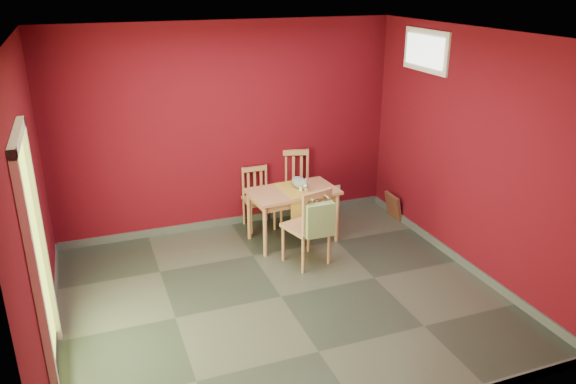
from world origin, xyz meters
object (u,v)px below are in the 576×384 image
object	(u,v)px
chair_near	(309,225)
cat	(299,180)
dining_table	(293,196)
chair_far_left	(258,197)
chair_far_right	(294,186)
picture_frame	(393,206)
tote_bag	(320,220)

from	to	relation	value
chair_near	cat	world-z (taller)	chair_near
dining_table	chair_far_left	xyz separation A→B (m)	(-0.28, 0.57, -0.18)
chair_far_right	chair_near	distance (m)	1.28
chair_far_right	chair_near	size ratio (longest dim) A/B	1.02
chair_far_right	picture_frame	world-z (taller)	chair_far_right
chair_far_right	tote_bag	xyz separation A→B (m)	(-0.27, -1.47, 0.15)
chair_far_left	chair_near	distance (m)	1.25
chair_near	chair_far_left	bearing A→B (deg)	100.35
dining_table	picture_frame	distance (m)	1.64
dining_table	chair_far_right	world-z (taller)	chair_far_right
dining_table	cat	world-z (taller)	cat
chair_near	cat	size ratio (longest dim) A/B	2.63
cat	picture_frame	bearing A→B (deg)	7.77
tote_bag	cat	world-z (taller)	tote_bag
tote_bag	cat	bearing A→B (deg)	82.15
picture_frame	cat	bearing A→B (deg)	-176.26
chair_near	chair_far_right	bearing A→B (deg)	76.11
chair_far_left	tote_bag	bearing A→B (deg)	-79.67
cat	chair_far_right	bearing A→B (deg)	79.26
dining_table	chair_far_left	world-z (taller)	chair_far_left
chair_far_left	chair_near	world-z (taller)	chair_near
dining_table	tote_bag	xyz separation A→B (m)	(-0.02, -0.88, 0.05)
picture_frame	tote_bag	bearing A→B (deg)	-146.86
chair_far_left	dining_table	bearing A→B (deg)	-63.79
dining_table	chair_far_left	distance (m)	0.66
chair_far_left	cat	bearing A→B (deg)	-52.06
chair_far_right	cat	size ratio (longest dim) A/B	2.67
dining_table	picture_frame	size ratio (longest dim) A/B	3.26
dining_table	cat	bearing A→B (deg)	30.54
chair_far_left	chair_near	xyz separation A→B (m)	(0.22, -1.23, 0.08)
dining_table	cat	size ratio (longest dim) A/B	3.12
chair_far_left	chair_far_right	world-z (taller)	chair_far_right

